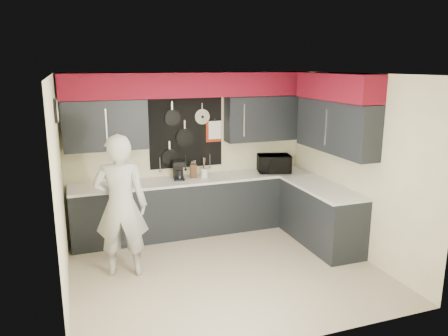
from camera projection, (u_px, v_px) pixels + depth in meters
name	position (u px, v px, depth m)	size (l,w,h in m)	color
ground	(224.00, 269.00, 5.94)	(4.00, 4.00, 0.00)	tan
back_wall_assembly	(191.00, 110.00, 6.95)	(4.00, 0.36, 2.60)	#F5EDBD
right_wall_assembly	(338.00, 119.00, 6.34)	(0.36, 3.50, 2.60)	#F5EDBD
left_wall_assembly	(60.00, 188.00, 5.00)	(0.05, 3.50, 2.60)	#F5EDBD
base_cabinets	(229.00, 208.00, 7.03)	(3.95, 2.20, 0.92)	black
microwave	(274.00, 164.00, 7.42)	(0.54, 0.37, 0.30)	black
knife_block	(193.00, 171.00, 7.06)	(0.10, 0.10, 0.23)	#3E2113
utensil_crock	(204.00, 173.00, 7.09)	(0.12, 0.12, 0.15)	silver
coffee_maker	(179.00, 170.00, 6.95)	(0.21, 0.24, 0.31)	black
person	(121.00, 206.00, 5.61)	(0.69, 0.45, 1.88)	#A7A7A4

